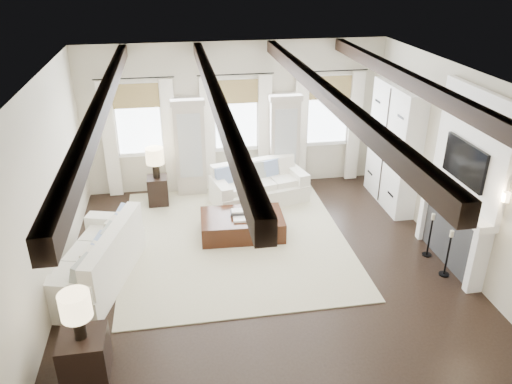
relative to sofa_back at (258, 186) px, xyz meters
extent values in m
plane|color=black|center=(-0.34, -2.85, -0.34)|extent=(7.50, 7.50, 0.00)
cube|color=beige|center=(-0.34, 0.90, 1.26)|extent=(6.50, 0.04, 3.20)
cube|color=beige|center=(-3.59, -2.85, 1.26)|extent=(0.04, 7.50, 3.20)
cube|color=beige|center=(2.91, -2.85, 1.26)|extent=(0.04, 7.50, 3.20)
cube|color=white|center=(-0.34, -2.85, 2.86)|extent=(6.50, 7.50, 0.04)
cube|color=black|center=(-2.54, -2.85, 2.74)|extent=(0.16, 7.40, 0.22)
cube|color=black|center=(-1.09, -2.85, 2.74)|extent=(0.16, 7.40, 0.22)
cube|color=black|center=(0.41, -2.85, 2.74)|extent=(0.16, 7.40, 0.22)
cube|color=black|center=(1.86, -2.85, 2.74)|extent=(0.16, 7.40, 0.22)
cube|color=white|center=(-2.39, 0.87, 1.31)|extent=(0.90, 0.03, 1.45)
cube|color=olive|center=(-2.39, 0.81, 1.84)|extent=(0.94, 0.04, 0.50)
cube|color=white|center=(-3.01, 0.77, 0.93)|extent=(0.28, 0.08, 2.50)
cube|color=white|center=(-1.77, 0.77, 0.93)|extent=(0.28, 0.08, 2.50)
cylinder|color=black|center=(-2.39, 0.76, 2.21)|extent=(1.60, 0.02, 0.02)
cube|color=white|center=(-0.34, 0.87, 1.31)|extent=(0.90, 0.03, 1.45)
cube|color=olive|center=(-0.34, 0.81, 1.84)|extent=(0.94, 0.04, 0.50)
cube|color=white|center=(-0.96, 0.77, 0.93)|extent=(0.28, 0.08, 2.50)
cube|color=white|center=(0.28, 0.77, 0.93)|extent=(0.28, 0.08, 2.50)
cylinder|color=black|center=(-0.34, 0.76, 2.21)|extent=(1.60, 0.02, 0.02)
cube|color=white|center=(1.71, 0.87, 1.31)|extent=(0.90, 0.03, 1.45)
cube|color=olive|center=(1.71, 0.81, 1.84)|extent=(0.94, 0.04, 0.50)
cube|color=white|center=(1.09, 0.77, 0.93)|extent=(0.28, 0.08, 2.50)
cube|color=white|center=(2.33, 0.77, 0.93)|extent=(0.28, 0.08, 2.50)
cylinder|color=black|center=(1.71, 0.76, 2.21)|extent=(1.60, 0.02, 0.02)
cube|color=beige|center=(-1.37, 0.68, 0.66)|extent=(0.64, 0.38, 2.00)
cube|color=#B2B7BA|center=(-1.37, 0.48, 0.81)|extent=(0.48, 0.02, 1.40)
cube|color=beige|center=(-1.37, 0.68, 1.72)|extent=(0.70, 0.42, 0.12)
cube|color=beige|center=(0.68, 0.68, 0.66)|extent=(0.64, 0.38, 2.00)
cube|color=#B2B7BA|center=(0.68, 0.48, 0.81)|extent=(0.48, 0.02, 1.40)
cube|color=beige|center=(0.68, 0.68, 1.72)|extent=(0.70, 0.42, 0.12)
cube|color=#2A2A2C|center=(2.82, -2.85, 0.21)|extent=(0.18, 1.50, 1.10)
cube|color=black|center=(2.79, -2.85, 0.06)|extent=(0.10, 0.90, 0.70)
cube|color=white|center=(2.78, -3.67, 0.21)|extent=(0.26, 0.14, 1.10)
cube|color=white|center=(2.78, -2.03, 0.21)|extent=(0.26, 0.14, 1.10)
cube|color=white|center=(2.75, -2.85, 0.82)|extent=(0.32, 1.90, 0.12)
cube|color=white|center=(2.86, -2.85, 1.76)|extent=(0.10, 1.90, 1.80)
cube|color=black|center=(2.79, -2.85, 1.51)|extent=(0.07, 1.10, 0.64)
cylinder|color=#FFD899|center=(2.81, -3.90, 1.41)|extent=(0.10, 0.10, 0.14)
cube|color=silver|center=(2.71, -0.50, 0.91)|extent=(0.40, 1.70, 2.50)
cube|color=black|center=(2.50, -0.50, 0.91)|extent=(0.01, 0.02, 2.40)
cube|color=#BBB595|center=(-0.71, -1.51, -0.33)|extent=(4.05, 4.48, 0.02)
cube|color=white|center=(0.01, -0.06, -0.15)|extent=(2.12, 1.32, 0.37)
cube|color=white|center=(-0.06, 0.27, 0.27)|extent=(1.87, 0.63, 0.47)
cube|color=white|center=(-0.82, -0.26, 0.15)|extent=(0.43, 0.88, 0.24)
cube|color=white|center=(0.85, 0.14, 0.15)|extent=(0.43, 0.88, 0.24)
cube|color=white|center=(-0.50, -0.23, 0.10)|extent=(0.64, 0.67, 0.13)
cube|color=white|center=(0.03, -0.11, 0.10)|extent=(0.64, 0.67, 0.13)
cube|color=white|center=(0.55, 0.02, 0.10)|extent=(0.64, 0.67, 0.13)
cube|color=#6D86B4|center=(-0.71, -0.05, 0.30)|extent=(0.43, 0.29, 0.41)
cube|color=silver|center=(-0.37, 0.03, 0.30)|extent=(0.43, 0.29, 0.41)
cube|color=#BBB09E|center=(-0.03, 0.12, 0.30)|extent=(0.43, 0.29, 0.41)
cube|color=#6D86B4|center=(0.31, 0.20, 0.30)|extent=(0.43, 0.29, 0.41)
cube|color=silver|center=(0.65, 0.28, 0.30)|extent=(0.43, 0.29, 0.41)
cube|color=white|center=(-3.09, -2.42, -0.13)|extent=(1.55, 2.37, 0.42)
cube|color=white|center=(-2.73, -2.53, 0.34)|extent=(0.79, 2.07, 0.52)
cube|color=white|center=(-2.83, -1.50, 0.21)|extent=(0.98, 0.52, 0.27)
cube|color=white|center=(-3.36, -3.35, 0.21)|extent=(0.98, 0.52, 0.27)
cube|color=white|center=(-2.98, -1.83, 0.15)|extent=(0.76, 0.73, 0.15)
cube|color=white|center=(-3.14, -2.41, 0.15)|extent=(0.76, 0.73, 0.15)
cube|color=white|center=(-3.31, -2.99, 0.15)|extent=(0.76, 0.73, 0.15)
cube|color=#6D86B4|center=(-2.68, -1.73, 0.37)|extent=(0.34, 0.48, 0.45)
cube|color=silver|center=(-2.77, -2.03, 0.37)|extent=(0.34, 0.48, 0.45)
cube|color=#BBB09E|center=(-2.85, -2.33, 0.37)|extent=(0.34, 0.48, 0.45)
cube|color=#6D86B4|center=(-2.94, -2.63, 0.37)|extent=(0.34, 0.48, 0.45)
cube|color=silver|center=(-3.03, -2.93, 0.37)|extent=(0.34, 0.48, 0.45)
cube|color=#BBB09E|center=(-3.11, -3.23, 0.37)|extent=(0.34, 0.48, 0.45)
cube|color=black|center=(-0.54, -1.36, -0.14)|extent=(1.57, 1.03, 0.40)
cube|color=white|center=(-0.47, -1.44, 0.08)|extent=(0.52, 0.40, 0.04)
cube|color=#262628|center=(-0.62, -1.33, 0.12)|extent=(0.27, 0.21, 0.04)
cube|color=beige|center=(-0.62, -1.33, 0.15)|extent=(0.23, 0.18, 0.03)
cube|color=black|center=(-2.96, -4.42, -0.05)|extent=(0.57, 0.57, 0.57)
cylinder|color=black|center=(-2.96, -4.42, 0.39)|extent=(0.15, 0.15, 0.31)
cylinder|color=#F9D89E|center=(-2.96, -4.42, 0.71)|extent=(0.37, 0.37, 0.33)
cube|color=black|center=(-2.10, 0.20, -0.03)|extent=(0.41, 0.41, 0.62)
cylinder|color=black|center=(-2.10, 0.20, 0.43)|extent=(0.14, 0.14, 0.31)
cylinder|color=#F9D89E|center=(-2.10, 0.20, 0.75)|extent=(0.37, 0.37, 0.33)
cylinder|color=black|center=(2.56, -3.21, -0.33)|extent=(0.17, 0.17, 0.02)
cylinder|color=black|center=(2.56, -3.21, 0.03)|extent=(0.03, 0.03, 0.74)
cylinder|color=beige|center=(2.56, -3.21, 0.44)|extent=(0.06, 0.06, 0.11)
cylinder|color=black|center=(2.56, -2.61, -0.33)|extent=(0.17, 0.17, 0.02)
cylinder|color=black|center=(2.56, -2.61, 0.02)|extent=(0.03, 0.03, 0.73)
cylinder|color=beige|center=(2.56, -2.61, 0.43)|extent=(0.06, 0.06, 0.10)
camera|label=1|loc=(-1.65, -9.42, 4.46)|focal=35.00mm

